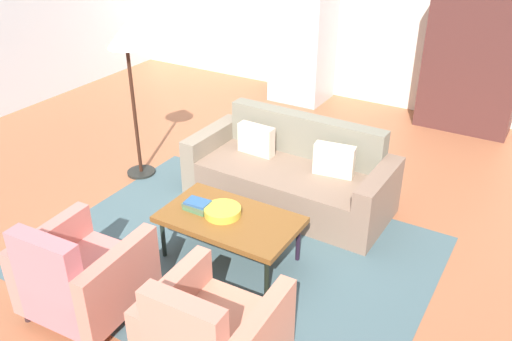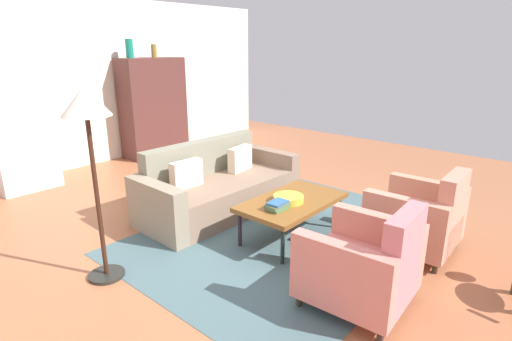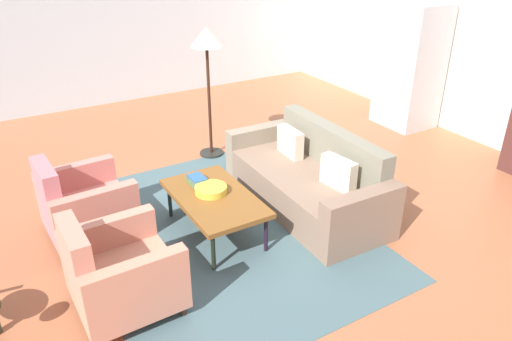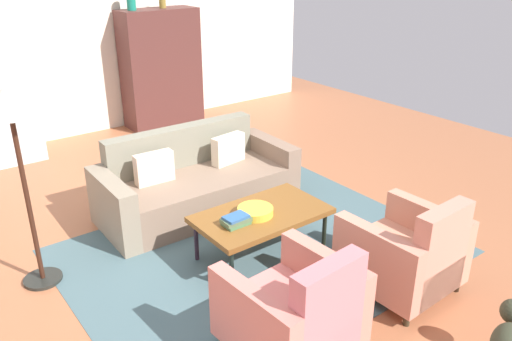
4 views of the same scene
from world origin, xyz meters
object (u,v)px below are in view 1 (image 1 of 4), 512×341
object	(u,v)px
cabinet	(473,63)
floor_lamp	(127,51)
book_stack	(198,205)
armchair_left	(80,278)
couch	(292,175)
fruit_bowl	(223,211)
armchair_right	(210,339)
refrigerator	(303,39)
coffee_table	(230,221)

from	to	relation	value
cabinet	floor_lamp	xyz separation A→B (m)	(-2.90, -3.25, 0.54)
book_stack	floor_lamp	world-z (taller)	floor_lamp
armchair_left	book_stack	bearing A→B (deg)	72.56
couch	fruit_bowl	distance (m)	1.20
couch	floor_lamp	xyz separation A→B (m)	(-1.76, -0.38, 1.16)
floor_lamp	armchair_right	bearing A→B (deg)	-39.87
armchair_right	floor_lamp	bearing A→B (deg)	138.54
armchair_right	refrigerator	size ratio (longest dim) A/B	0.48
fruit_bowl	armchair_right	bearing A→B (deg)	-60.00
refrigerator	fruit_bowl	bearing A→B (deg)	-73.20
armchair_left	book_stack	distance (m)	1.17
armchair_right	book_stack	bearing A→B (deg)	127.39
cabinet	armchair_left	bearing A→B (deg)	-108.39
fruit_bowl	book_stack	xyz separation A→B (m)	(-0.24, -0.04, 0.01)
fruit_bowl	cabinet	xyz separation A→B (m)	(1.21, 4.06, 0.43)
armchair_right	couch	bearing A→B (deg)	102.72
armchair_left	fruit_bowl	world-z (taller)	armchair_left
fruit_bowl	cabinet	distance (m)	4.25
fruit_bowl	refrigerator	xyz separation A→B (m)	(-1.19, 3.95, 0.45)
book_stack	cabinet	bearing A→B (deg)	70.49
armchair_right	fruit_bowl	size ratio (longest dim) A/B	2.72
couch	armchair_left	world-z (taller)	armchair_left
coffee_table	couch	bearing A→B (deg)	89.91
coffee_table	armchair_right	bearing A→B (deg)	-62.71
armchair_right	book_stack	xyz separation A→B (m)	(-0.91, 1.13, 0.13)
cabinet	refrigerator	distance (m)	2.41
couch	coffee_table	xyz separation A→B (m)	(-0.00, -1.19, 0.11)
armchair_left	book_stack	size ratio (longest dim) A/B	3.55
armchair_left	armchair_right	world-z (taller)	same
couch	armchair_left	size ratio (longest dim) A/B	2.41
coffee_table	armchair_left	bearing A→B (deg)	-117.08
floor_lamp	couch	bearing A→B (deg)	12.25
couch	book_stack	world-z (taller)	couch
book_stack	cabinet	size ratio (longest dim) A/B	0.14
coffee_table	floor_lamp	size ratio (longest dim) A/B	0.70
armchair_right	fruit_bowl	world-z (taller)	armchair_right
couch	cabinet	distance (m)	3.15
book_stack	cabinet	distance (m)	4.36
armchair_right	cabinet	distance (m)	5.28
armchair_right	cabinet	xyz separation A→B (m)	(0.54, 5.22, 0.56)
couch	armchair_left	distance (m)	2.43
book_stack	armchair_left	bearing A→B (deg)	-104.23
couch	armchair_left	bearing A→B (deg)	76.92
couch	coffee_table	distance (m)	1.19
armchair_left	refrigerator	world-z (taller)	refrigerator
armchair_right	armchair_left	bearing A→B (deg)	178.41
armchair_left	armchair_right	bearing A→B (deg)	-3.21
couch	refrigerator	bearing A→B (deg)	-64.20
coffee_table	armchair_left	world-z (taller)	armchair_left
armchair_right	floor_lamp	xyz separation A→B (m)	(-2.36, 1.97, 1.10)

